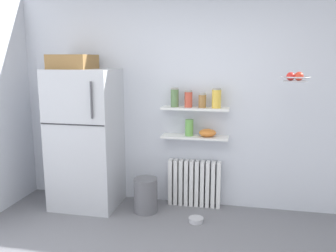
% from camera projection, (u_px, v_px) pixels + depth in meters
% --- Properties ---
extents(back_wall, '(7.04, 0.10, 2.60)m').
position_uv_depth(back_wall, '(196.00, 100.00, 4.26)').
color(back_wall, silver).
rests_on(back_wall, ground_plane).
extents(refrigerator, '(0.77, 0.67, 1.83)m').
position_uv_depth(refrigerator, '(85.00, 136.00, 4.24)').
color(refrigerator, '#B7BABF').
rests_on(refrigerator, ground_plane).
extents(radiator, '(0.64, 0.12, 0.57)m').
position_uv_depth(radiator, '(194.00, 183.00, 4.33)').
color(radiator, white).
rests_on(radiator, ground_plane).
extents(wall_shelf_lower, '(0.79, 0.22, 0.02)m').
position_uv_depth(wall_shelf_lower, '(195.00, 137.00, 4.19)').
color(wall_shelf_lower, white).
extents(wall_shelf_upper, '(0.79, 0.22, 0.02)m').
position_uv_depth(wall_shelf_upper, '(195.00, 108.00, 4.12)').
color(wall_shelf_upper, white).
extents(storage_jar_0, '(0.09, 0.09, 0.23)m').
position_uv_depth(storage_jar_0, '(175.00, 97.00, 4.15)').
color(storage_jar_0, '#5B7F4C').
rests_on(storage_jar_0, wall_shelf_upper).
extents(storage_jar_1, '(0.09, 0.09, 0.20)m').
position_uv_depth(storage_jar_1, '(188.00, 99.00, 4.12)').
color(storage_jar_1, '#C64C38').
rests_on(storage_jar_1, wall_shelf_upper).
extents(storage_jar_2, '(0.09, 0.09, 0.17)m').
position_uv_depth(storage_jar_2, '(202.00, 100.00, 4.09)').
color(storage_jar_2, olive).
rests_on(storage_jar_2, wall_shelf_upper).
extents(storage_jar_3, '(0.11, 0.11, 0.23)m').
position_uv_depth(storage_jar_3, '(216.00, 98.00, 4.05)').
color(storage_jar_3, yellow).
rests_on(storage_jar_3, wall_shelf_upper).
extents(vase, '(0.10, 0.10, 0.20)m').
position_uv_depth(vase, '(189.00, 128.00, 4.18)').
color(vase, '#66A84C').
rests_on(vase, wall_shelf_lower).
extents(shelf_bowl, '(0.20, 0.20, 0.09)m').
position_uv_depth(shelf_bowl, '(208.00, 133.00, 4.14)').
color(shelf_bowl, orange).
rests_on(shelf_bowl, wall_shelf_lower).
extents(trash_bin, '(0.28, 0.28, 0.41)m').
position_uv_depth(trash_bin, '(146.00, 195.00, 4.16)').
color(trash_bin, slate).
rests_on(trash_bin, ground_plane).
extents(pet_food_bowl, '(0.17, 0.17, 0.05)m').
position_uv_depth(pet_food_bowl, '(196.00, 220.00, 3.92)').
color(pet_food_bowl, '#B7B7BC').
rests_on(pet_food_bowl, ground_plane).
extents(hanging_fruit_basket, '(0.28, 0.28, 0.10)m').
position_uv_depth(hanging_fruit_basket, '(295.00, 77.00, 3.43)').
color(hanging_fruit_basket, '#B2B2B7').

